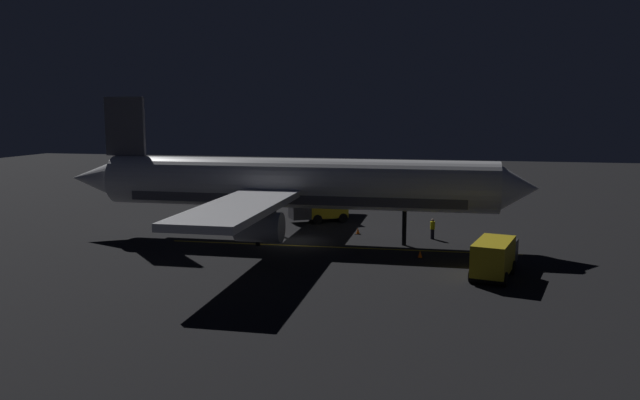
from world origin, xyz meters
name	(u,v)px	position (x,y,z in m)	size (l,w,h in m)	color
ground_plane	(297,242)	(0.00, 0.00, -0.10)	(180.00, 180.00, 0.20)	black
apron_guide_stripe	(340,247)	(1.76, 4.00, 0.00)	(0.24, 28.00, 0.01)	gold
airliner	(289,185)	(0.01, -0.61, 4.66)	(35.70, 39.70, 11.96)	white
baggage_truck	(495,257)	(7.94, 15.56, 1.28)	(6.74, 3.47, 2.48)	gold
catering_truck	(321,209)	(-9.12, 0.08, 1.29)	(4.60, 5.81, 2.56)	gold
ground_crew_worker	(433,229)	(-3.17, 11.05, 0.89)	(0.40, 0.40, 1.74)	black
traffic_cone_near_left	(420,254)	(3.89, 10.46, 0.25)	(0.50, 0.50, 0.55)	#EA590F
traffic_cone_near_right	(358,231)	(-3.87, 4.55, 0.25)	(0.50, 0.50, 0.55)	#EA590F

